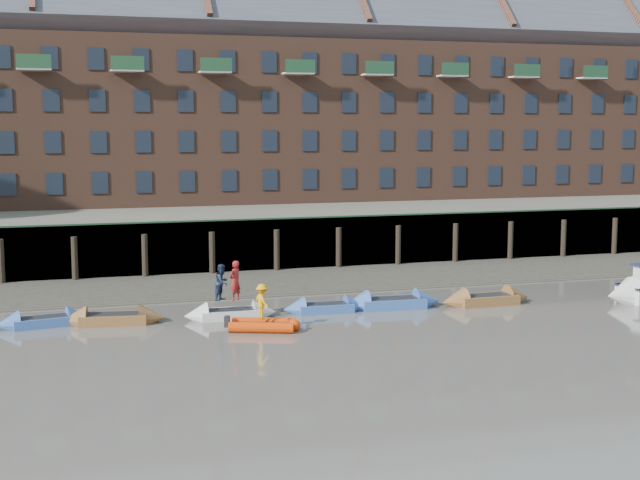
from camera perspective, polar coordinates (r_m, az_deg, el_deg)
name	(u,v)px	position (r m, az deg, el deg)	size (l,w,h in m)	color
ground	(361,365)	(34.02, 2.64, -8.03)	(220.00, 220.00, 0.00)	#625C55
foreshore	(258,284)	(50.95, -3.97, -2.80)	(110.00, 8.00, 0.50)	#3D382F
mud_band	(272,295)	(47.70, -3.09, -3.51)	(110.00, 1.60, 0.10)	#4C4336
river_wall	(243,246)	(54.94, -4.97, -0.37)	(110.00, 1.23, 3.30)	#2D2A26
bank_terrace	(207,222)	(68.24, -7.25, 1.14)	(110.00, 28.00, 3.20)	#5E594D
apartment_terrace	(202,73)	(68.91, -7.54, 10.55)	(80.60, 15.56, 20.98)	brown
rowboat_1	(43,321)	(42.21, -17.28, -4.99)	(4.37, 1.95, 1.22)	#375BA7
rowboat_2	(113,319)	(41.81, -13.09, -4.93)	(4.79, 1.95, 1.35)	brown
rowboat_3	(230,314)	(42.04, -5.76, -4.73)	(4.39, 1.39, 1.26)	silver
rowboat_4	(325,308)	(43.27, 0.32, -4.35)	(4.19, 1.36, 1.20)	#375BA7
rowboat_5	(392,303)	(44.32, 4.63, -4.03)	(5.06, 1.75, 1.44)	#375BA7
rowboat_6	(486,299)	(45.82, 10.59, -3.76)	(4.90, 1.57, 1.41)	brown
rib_tender	(265,325)	(39.59, -3.51, -5.45)	(3.20, 2.35, 0.54)	red
person_rower_a	(235,281)	(41.83, -5.46, -2.60)	(0.68, 0.45, 1.88)	maroon
person_rower_b	(222,282)	(41.87, -6.29, -2.71)	(0.84, 0.65, 1.73)	#19233F
person_rib_crew	(262,301)	(39.41, -3.72, -3.95)	(1.01, 0.58, 1.57)	orange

